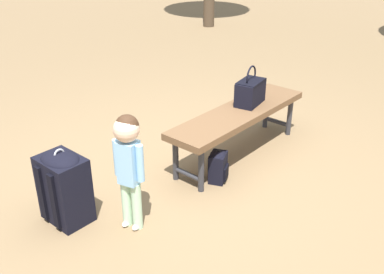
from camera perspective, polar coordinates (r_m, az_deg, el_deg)
ground_plane at (r=3.75m, az=-1.28°, el=-5.69°), size 40.00×40.00×0.00m
park_bench at (r=4.00m, az=6.12°, el=2.69°), size 1.65×0.67×0.45m
handbag at (r=4.10m, az=7.58°, el=5.94°), size 0.32×0.19×0.37m
child_standing at (r=2.96m, az=-8.27°, el=-2.40°), size 0.18×0.24×0.87m
backpack_large at (r=3.28m, az=-16.27°, el=-6.00°), size 0.35×0.38×0.58m
backpack_small at (r=3.69m, az=3.41°, el=-3.70°), size 0.20×0.18×0.29m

